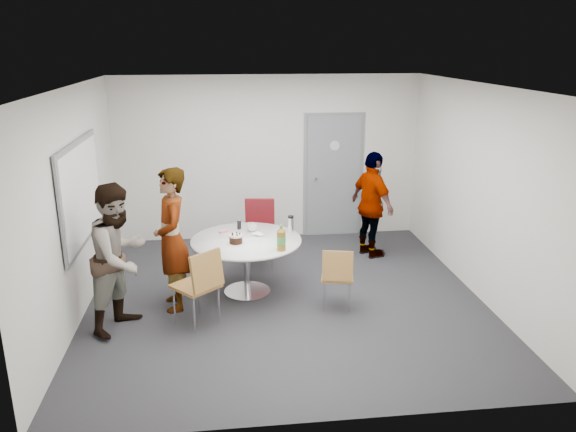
{
  "coord_description": "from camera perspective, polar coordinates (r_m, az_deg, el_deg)",
  "views": [
    {
      "loc": [
        -0.76,
        -6.6,
        3.18
      ],
      "look_at": [
        0.06,
        0.25,
        1.04
      ],
      "focal_mm": 35.0,
      "sensor_mm": 36.0,
      "label": 1
    }
  ],
  "objects": [
    {
      "name": "whiteboard",
      "position": [
        7.22,
        -20.26,
        2.27
      ],
      "size": [
        0.04,
        1.9,
        1.25
      ],
      "color": "slate",
      "rests_on": "wall_left"
    },
    {
      "name": "table",
      "position": [
        7.29,
        -4.03,
        -3.11
      ],
      "size": [
        1.43,
        1.43,
        1.07
      ],
      "color": "white",
      "rests_on": "floor"
    },
    {
      "name": "chair_near_left",
      "position": [
        6.52,
        -8.87,
        -6.47
      ],
      "size": [
        0.66,
        0.66,
        0.95
      ],
      "rotation": [
        0.0,
        0.0,
        0.72
      ],
      "color": "brown",
      "rests_on": "floor"
    },
    {
      "name": "wall_right",
      "position": [
        7.58,
        18.89,
        2.31
      ],
      "size": [
        0.0,
        5.0,
        5.0
      ],
      "primitive_type": "plane",
      "rotation": [
        1.57,
        0.0,
        -1.57
      ],
      "color": "silver",
      "rests_on": "floor"
    },
    {
      "name": "chair_far",
      "position": [
        8.34,
        -2.91,
        -0.86
      ],
      "size": [
        0.51,
        0.55,
        0.97
      ],
      "rotation": [
        0.0,
        0.0,
        3.03
      ],
      "color": "maroon",
      "rests_on": "floor"
    },
    {
      "name": "person_right",
      "position": [
        8.62,
        8.54,
        1.11
      ],
      "size": [
        0.72,
        1.04,
        1.64
      ],
      "primitive_type": "imported",
      "rotation": [
        0.0,
        0.0,
        1.95
      ],
      "color": "black",
      "rests_on": "floor"
    },
    {
      "name": "person_left",
      "position": [
        6.62,
        -16.73,
        -4.04
      ],
      "size": [
        0.98,
        1.05,
        1.72
      ],
      "primitive_type": "imported",
      "rotation": [
        0.0,
        0.0,
        1.05
      ],
      "color": "white",
      "rests_on": "floor"
    },
    {
      "name": "wall_back",
      "position": [
        9.31,
        -2.02,
        5.87
      ],
      "size": [
        5.0,
        0.0,
        5.0
      ],
      "primitive_type": "plane",
      "rotation": [
        1.57,
        0.0,
        0.0
      ],
      "color": "silver",
      "rests_on": "floor"
    },
    {
      "name": "chair_near_right",
      "position": [
        6.9,
        5.05,
        -5.79
      ],
      "size": [
        0.46,
        0.49,
        0.81
      ],
      "rotation": [
        0.0,
        0.0,
        -0.21
      ],
      "color": "brown",
      "rests_on": "floor"
    },
    {
      "name": "ceiling",
      "position": [
        6.66,
        -0.26,
        13.09
      ],
      "size": [
        5.0,
        5.0,
        0.0
      ],
      "primitive_type": "plane",
      "rotation": [
        3.14,
        0.0,
        0.0
      ],
      "color": "silver",
      "rests_on": "wall_back"
    },
    {
      "name": "person_main",
      "position": [
        6.96,
        -11.71,
        -2.38
      ],
      "size": [
        0.53,
        0.71,
        1.78
      ],
      "primitive_type": "imported",
      "rotation": [
        0.0,
        0.0,
        -1.39
      ],
      "color": "#A5C6EA",
      "rests_on": "floor"
    },
    {
      "name": "wall_front",
      "position": [
        4.55,
        3.39,
        -6.51
      ],
      "size": [
        5.0,
        0.0,
        5.0
      ],
      "primitive_type": "plane",
      "rotation": [
        -1.57,
        0.0,
        0.0
      ],
      "color": "silver",
      "rests_on": "floor"
    },
    {
      "name": "floor",
      "position": [
        7.36,
        -0.23,
        -8.37
      ],
      "size": [
        5.0,
        5.0,
        0.0
      ],
      "primitive_type": "plane",
      "color": "#252429",
      "rests_on": "ground"
    },
    {
      "name": "door",
      "position": [
        9.51,
        4.64,
        4.08
      ],
      "size": [
        1.02,
        0.17,
        2.12
      ],
      "color": "slate",
      "rests_on": "wall_back"
    },
    {
      "name": "wall_left",
      "position": [
        7.06,
        -20.84,
        1.06
      ],
      "size": [
        0.0,
        5.0,
        5.0
      ],
      "primitive_type": "plane",
      "rotation": [
        1.57,
        0.0,
        1.57
      ],
      "color": "silver",
      "rests_on": "floor"
    }
  ]
}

